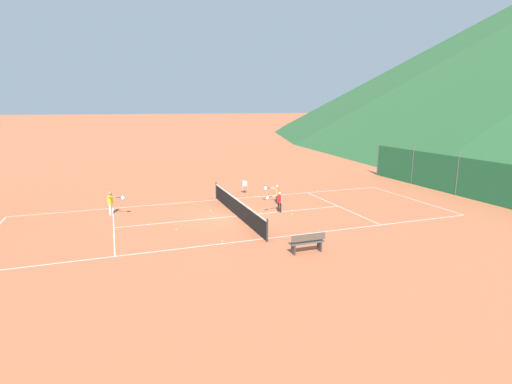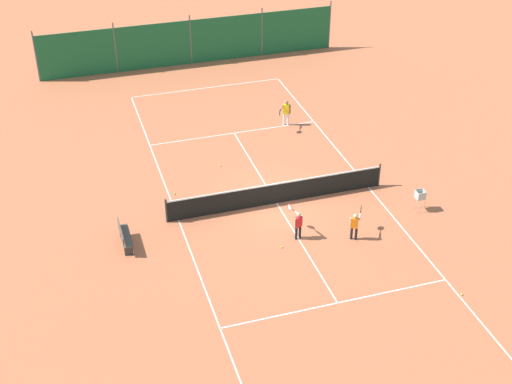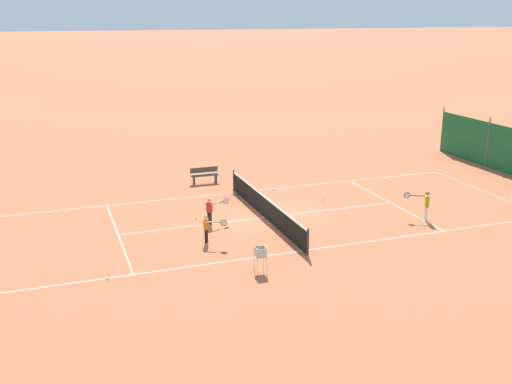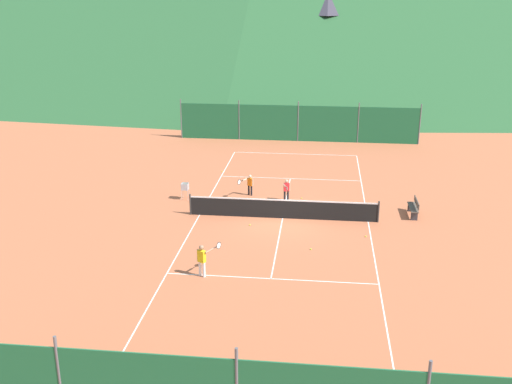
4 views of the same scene
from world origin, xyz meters
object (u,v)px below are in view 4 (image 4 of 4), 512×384
object	(u,v)px
player_far_baseline	(249,183)
tennis_ball_far_corner	(311,249)
tennis_ball_near_corner	(302,198)
tennis_net	(283,209)
tennis_ball_by_net_right	(222,171)
player_near_baseline	(286,189)
tennis_ball_alley_left	(366,236)
player_far_service	(203,258)
ball_hopper	(185,188)
alpine_chalet	(327,34)
tennis_ball_alley_right	(250,225)
courtside_bench	(414,207)

from	to	relation	value
player_far_baseline	tennis_ball_far_corner	bearing A→B (deg)	-62.65
player_far_baseline	tennis_ball_near_corner	world-z (taller)	player_far_baseline
tennis_net	tennis_ball_by_net_right	world-z (taller)	tennis_net
player_near_baseline	tennis_ball_alley_left	size ratio (longest dim) A/B	17.69
player_far_service	tennis_ball_near_corner	bearing A→B (deg)	69.85
tennis_ball_by_net_right	ball_hopper	size ratio (longest dim) A/B	0.07
tennis_ball_near_corner	alpine_chalet	distance (m)	37.26
tennis_ball_alley_right	courtside_bench	xyz separation A→B (m)	(7.81, 2.18, 0.42)
tennis_net	ball_hopper	world-z (taller)	tennis_net
tennis_ball_far_corner	tennis_ball_alley_left	distance (m)	2.93
tennis_ball_alley_right	tennis_ball_by_net_right	bearing A→B (deg)	108.04
player_far_service	tennis_ball_alley_left	distance (m)	7.99
player_far_baseline	tennis_ball_by_net_right	world-z (taller)	player_far_baseline
tennis_ball_by_net_right	tennis_ball_alley_left	size ratio (longest dim) A/B	1.00
tennis_ball_far_corner	tennis_ball_alley_left	size ratio (longest dim) A/B	1.00
tennis_ball_alley_right	alpine_chalet	world-z (taller)	alpine_chalet
player_far_service	tennis_ball_far_corner	world-z (taller)	player_far_service
tennis_ball_by_net_right	courtside_bench	xyz separation A→B (m)	(10.55, -6.24, 0.42)
player_near_baseline	player_far_service	xyz separation A→B (m)	(-2.66, -8.93, 0.08)
tennis_ball_far_corner	tennis_ball_alley_right	distance (m)	3.79
tennis_ball_far_corner	tennis_ball_alley_left	world-z (taller)	same
courtside_bench	tennis_ball_far_corner	bearing A→B (deg)	-136.77
tennis_ball_far_corner	alpine_chalet	distance (m)	43.65
player_far_service	tennis_ball_near_corner	size ratio (longest dim) A/B	19.86
tennis_ball_far_corner	ball_hopper	bearing A→B (deg)	139.86
tennis_ball_alley_right	tennis_ball_alley_left	bearing A→B (deg)	-8.13
player_far_service	alpine_chalet	distance (m)	46.66
tennis_ball_by_net_right	alpine_chalet	size ratio (longest dim) A/B	0.01
player_far_baseline	player_far_service	size ratio (longest dim) A/B	0.87
tennis_ball_near_corner	player_near_baseline	bearing A→B (deg)	-150.43
player_near_baseline	tennis_ball_by_net_right	bearing A→B (deg)	131.29
player_near_baseline	ball_hopper	distance (m)	5.33
tennis_ball_far_corner	player_near_baseline	bearing A→B (deg)	103.44
player_far_service	tennis_ball_by_net_right	xyz separation A→B (m)	(-1.56, 13.74, -0.73)
tennis_ball_by_net_right	tennis_ball_far_corner	xyz separation A→B (m)	(5.66, -10.83, 0.00)
player_far_service	tennis_ball_alley_right	bearing A→B (deg)	77.56
player_near_baseline	player_far_baseline	size ratio (longest dim) A/B	1.02
player_far_service	alpine_chalet	bearing A→B (deg)	84.43
tennis_ball_alley_left	tennis_ball_alley_right	size ratio (longest dim) A/B	1.00
player_far_service	ball_hopper	size ratio (longest dim) A/B	1.47
player_far_service	tennis_ball_near_corner	xyz separation A→B (m)	(3.44, 9.38, -0.73)
tennis_ball_alley_left	tennis_ball_alley_right	xyz separation A→B (m)	(-5.33, 0.76, 0.00)
player_far_baseline	tennis_ball_alley_left	bearing A→B (deg)	-40.68
tennis_net	alpine_chalet	distance (m)	40.11
tennis_ball_near_corner	player_far_baseline	bearing A→B (deg)	174.97
tennis_ball_by_net_right	tennis_ball_far_corner	world-z (taller)	same
alpine_chalet	tennis_ball_alley_right	bearing A→B (deg)	-94.66
tennis_ball_by_net_right	player_near_baseline	bearing A→B (deg)	-48.71
tennis_net	player_far_service	size ratio (longest dim) A/B	7.01
player_near_baseline	tennis_ball_near_corner	size ratio (longest dim) A/B	17.69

